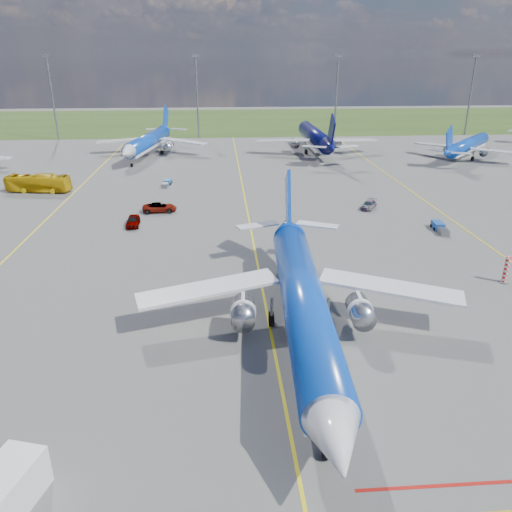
{
  "coord_description": "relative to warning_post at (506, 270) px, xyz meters",
  "views": [
    {
      "loc": [
        -4.07,
        -38.51,
        22.78
      ],
      "look_at": [
        -0.71,
        7.63,
        4.0
      ],
      "focal_mm": 35.0,
      "sensor_mm": 36.0,
      "label": 1
    }
  ],
  "objects": [
    {
      "name": "ground",
      "position": [
        -26.0,
        -8.0,
        -1.5
      ],
      "size": [
        400.0,
        400.0,
        0.0
      ],
      "primitive_type": "plane",
      "color": "#585856",
      "rests_on": "ground"
    },
    {
      "name": "grass_strip",
      "position": [
        -26.0,
        142.0,
        -1.5
      ],
      "size": [
        400.0,
        80.0,
        0.01
      ],
      "primitive_type": "cube",
      "color": "#2D4719",
      "rests_on": "ground"
    },
    {
      "name": "taxiway_lines",
      "position": [
        -25.83,
        19.7,
        -1.49
      ],
      "size": [
        60.25,
        160.0,
        0.02
      ],
      "color": "yellow",
      "rests_on": "ground"
    },
    {
      "name": "floodlight_masts",
      "position": [
        -16.0,
        102.0,
        11.06
      ],
      "size": [
        202.2,
        0.5,
        22.7
      ],
      "color": "slate",
      "rests_on": "ground"
    },
    {
      "name": "warning_post",
      "position": [
        0.0,
        0.0,
        0.0
      ],
      "size": [
        0.5,
        0.5,
        3.0
      ],
      "primitive_type": "cylinder",
      "color": "red",
      "rests_on": "ground"
    },
    {
      "name": "bg_jet_nnw",
      "position": [
        -46.97,
        75.19,
        -1.5
      ],
      "size": [
        35.2,
        42.6,
        10.0
      ],
      "primitive_type": null,
      "rotation": [
        0.0,
        0.0,
        -0.17
      ],
      "color": "#0D40B8",
      "rests_on": "ground"
    },
    {
      "name": "bg_jet_n",
      "position": [
        -6.35,
        77.76,
        -1.5
      ],
      "size": [
        31.83,
        41.75,
        10.92
      ],
      "primitive_type": null,
      "rotation": [
        0.0,
        0.0,
        3.14
      ],
      "color": "#080B44",
      "rests_on": "ground"
    },
    {
      "name": "bg_jet_ne",
      "position": [
        27.98,
        67.35,
        -1.5
      ],
      "size": [
        41.27,
        41.84,
        8.75
      ],
      "primitive_type": null,
      "rotation": [
        0.0,
        0.0,
        2.41
      ],
      "color": "#0D40B8",
      "rests_on": "ground"
    },
    {
      "name": "main_airliner",
      "position": [
        -23.44,
        -9.9,
        -1.5
      ],
      "size": [
        33.17,
        42.3,
        10.65
      ],
      "primitive_type": null,
      "rotation": [
        0.0,
        0.0,
        -0.05
      ],
      "color": "#0D40B8",
      "rests_on": "ground"
    },
    {
      "name": "apron_bus",
      "position": [
        -62.26,
        42.57,
        0.07
      ],
      "size": [
        11.54,
        4.23,
        3.14
      ],
      "primitive_type": "imported",
      "rotation": [
        0.0,
        0.0,
        1.43
      ],
      "color": "gold",
      "rests_on": "ground"
    },
    {
      "name": "service_car_a",
      "position": [
        -42.64,
        22.16,
        -0.75
      ],
      "size": [
        1.94,
        4.45,
        1.49
      ],
      "primitive_type": "imported",
      "rotation": [
        0.0,
        0.0,
        0.04
      ],
      "color": "#999999",
      "rests_on": "ground"
    },
    {
      "name": "service_car_b",
      "position": [
        -39.58,
        28.74,
        -0.78
      ],
      "size": [
        5.37,
        2.76,
        1.45
      ],
      "primitive_type": "imported",
      "rotation": [
        0.0,
        0.0,
        1.64
      ],
      "color": "#999999",
      "rests_on": "ground"
    },
    {
      "name": "service_car_c",
      "position": [
        -6.71,
        28.16,
        -0.88
      ],
      "size": [
        3.7,
        4.55,
        1.24
      ],
      "primitive_type": "imported",
      "rotation": [
        0.0,
        0.0,
        -0.55
      ],
      "color": "#999999",
      "rests_on": "ground"
    },
    {
      "name": "baggage_tug_w",
      "position": [
        0.06,
        16.82,
        -1.02
      ],
      "size": [
        1.58,
        4.61,
        1.02
      ],
      "rotation": [
        0.0,
        0.0,
        -0.09
      ],
      "color": "#1B4AA4",
      "rests_on": "ground"
    },
    {
      "name": "baggage_tug_c",
      "position": [
        -40.06,
        45.67,
        -1.06
      ],
      "size": [
        1.61,
        4.33,
        0.95
      ],
      "rotation": [
        0.0,
        0.0,
        -0.12
      ],
      "color": "#195C98",
      "rests_on": "ground"
    }
  ]
}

